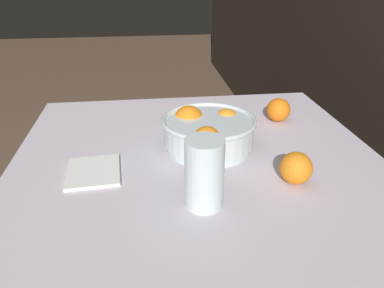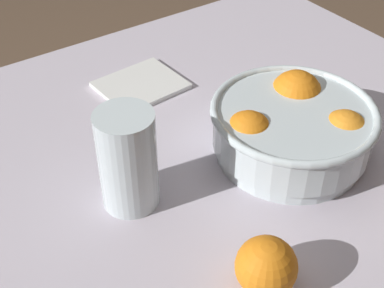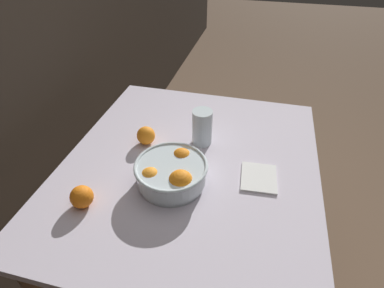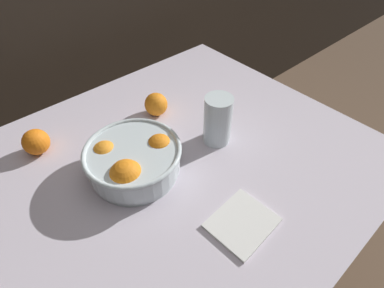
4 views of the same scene
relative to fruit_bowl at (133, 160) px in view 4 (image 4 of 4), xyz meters
name	(u,v)px [view 4 (image 4 of 4)]	position (x,y,z in m)	size (l,w,h in m)	color
ground_plane	(183,273)	(0.11, -0.03, -0.80)	(12.00, 12.00, 0.00)	brown
dining_table	(178,179)	(0.11, -0.03, -0.14)	(1.05, 0.93, 0.75)	silver
fruit_bowl	(133,160)	(0.00, 0.00, 0.00)	(0.24, 0.24, 0.10)	silver
juice_glass	(218,122)	(0.25, -0.05, 0.02)	(0.08, 0.08, 0.15)	#F4A314
orange_loose_near_bowl	(36,142)	(-0.16, 0.24, -0.01)	(0.07, 0.07, 0.07)	orange
orange_loose_front	(156,104)	(0.19, 0.16, -0.01)	(0.07, 0.07, 0.07)	orange
napkin	(242,223)	(0.09, -0.29, -0.04)	(0.14, 0.12, 0.01)	white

